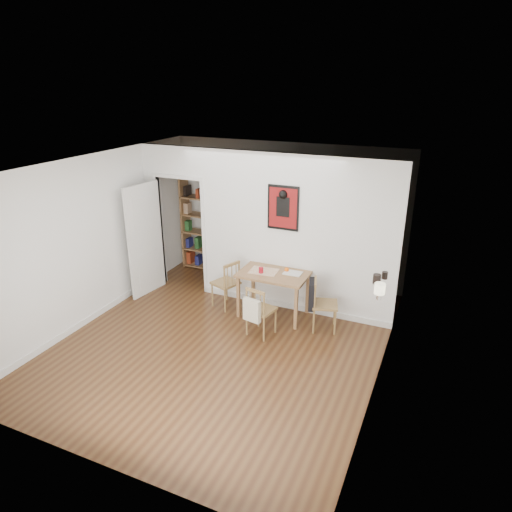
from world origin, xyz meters
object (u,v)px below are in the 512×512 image
at_px(chair_front, 261,310).
at_px(fireplace, 377,326).
at_px(dining_table, 274,278).
at_px(ceramic_jar_a, 377,279).
at_px(bookshelf, 202,224).
at_px(mantel_lamp, 380,290).
at_px(notebook, 293,273).
at_px(ceramic_jar_b, 385,275).
at_px(orange_fruit, 287,270).
at_px(chair_right, 324,304).
at_px(red_glass, 261,270).
at_px(chair_left, 226,283).

xyz_separation_m(chair_front, fireplace, (1.73, -0.13, 0.21)).
distance_m(dining_table, ceramic_jar_a, 1.90).
relative_size(bookshelf, mantel_lamp, 9.09).
relative_size(notebook, ceramic_jar_b, 2.93).
bearing_deg(orange_fruit, ceramic_jar_b, -20.33).
bearing_deg(ceramic_jar_b, dining_table, 165.40).
height_order(orange_fruit, ceramic_jar_b, ceramic_jar_b).
height_order(bookshelf, ceramic_jar_a, bookshelf).
xyz_separation_m(chair_right, notebook, (-0.59, 0.22, 0.33)).
distance_m(fireplace, ceramic_jar_b, 0.67).
bearing_deg(chair_right, bookshelf, 154.19).
bearing_deg(ceramic_jar_b, red_glass, 169.07).
distance_m(chair_front, ceramic_jar_b, 1.90).
distance_m(chair_right, fireplace, 1.14).
distance_m(red_glass, ceramic_jar_b, 2.03).
height_order(chair_left, orange_fruit, chair_left).
relative_size(chair_front, mantel_lamp, 3.89).
height_order(bookshelf, notebook, bookshelf).
bearing_deg(bookshelf, chair_front, -42.66).
height_order(chair_right, fireplace, fireplace).
xyz_separation_m(chair_left, ceramic_jar_a, (2.55, -0.61, 0.80)).
height_order(orange_fruit, notebook, orange_fruit).
height_order(dining_table, mantel_lamp, mantel_lamp).
distance_m(chair_right, orange_fruit, 0.83).
xyz_separation_m(dining_table, bookshelf, (-2.08, 1.31, 0.27)).
height_order(dining_table, fireplace, fireplace).
bearing_deg(chair_right, notebook, 159.96).
xyz_separation_m(chair_front, orange_fruit, (0.12, 0.78, 0.38)).
distance_m(bookshelf, mantel_lamp, 4.59).
height_order(chair_left, ceramic_jar_b, ceramic_jar_b).
relative_size(chair_left, ceramic_jar_b, 8.66).
bearing_deg(dining_table, orange_fruit, 37.12).
distance_m(orange_fruit, ceramic_jar_b, 1.75).
relative_size(bookshelf, notebook, 6.60).
relative_size(bookshelf, orange_fruit, 26.47).
bearing_deg(chair_left, bookshelf, 132.14).
bearing_deg(mantel_lamp, chair_left, 158.03).
bearing_deg(red_glass, dining_table, 24.31).
bearing_deg(orange_fruit, fireplace, -29.47).
xyz_separation_m(chair_right, ceramic_jar_b, (0.89, -0.35, 0.78)).
bearing_deg(ceramic_jar_b, bookshelf, 155.22).
distance_m(chair_right, bookshelf, 3.32).
bearing_deg(mantel_lamp, red_glass, 152.70).
distance_m(chair_right, chair_front, 0.98).
bearing_deg(ceramic_jar_a, fireplace, -55.61).
bearing_deg(ceramic_jar_a, red_glass, 163.17).
bearing_deg(ceramic_jar_a, chair_left, 166.44).
relative_size(chair_front, ceramic_jar_a, 6.48).
relative_size(mantel_lamp, ceramic_jar_b, 2.12).
bearing_deg(dining_table, mantel_lamp, -31.60).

